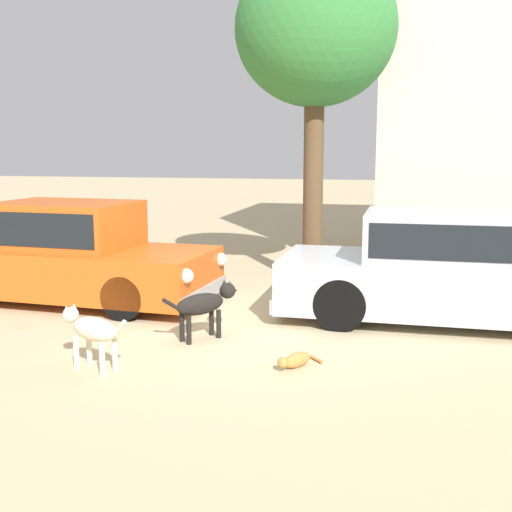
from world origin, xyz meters
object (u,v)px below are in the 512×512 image
at_px(stray_dog_spotted, 91,330).
at_px(acacia_tree_left, 315,32).
at_px(parked_sedan_nearest, 68,253).
at_px(stray_dog_tan, 206,303).
at_px(parked_sedan_second, 443,268).
at_px(stray_cat, 296,360).

height_order(stray_dog_spotted, acacia_tree_left, acacia_tree_left).
bearing_deg(parked_sedan_nearest, acacia_tree_left, 34.02).
bearing_deg(stray_dog_tan, parked_sedan_second, -23.81).
bearing_deg(stray_cat, parked_sedan_second, 177.59).
relative_size(parked_sedan_nearest, stray_dog_tan, 5.10).
distance_m(parked_sedan_nearest, stray_dog_tan, 2.94).
height_order(parked_sedan_second, acacia_tree_left, acacia_tree_left).
height_order(parked_sedan_second, stray_cat, parked_sedan_second).
bearing_deg(acacia_tree_left, stray_cat, -84.12).
bearing_deg(stray_cat, acacia_tree_left, -141.83).
relative_size(stray_dog_tan, stray_cat, 1.56).
distance_m(stray_dog_spotted, stray_cat, 2.14).
relative_size(stray_dog_tan, acacia_tree_left, 0.17).
relative_size(stray_cat, acacia_tree_left, 0.11).
distance_m(parked_sedan_nearest, parked_sedan_second, 5.38).
xyz_separation_m(stray_dog_tan, stray_cat, (1.23, -0.80, -0.35)).
relative_size(stray_dog_spotted, stray_dog_tan, 1.03).
bearing_deg(stray_dog_tan, acacia_tree_left, 25.06).
bearing_deg(stray_dog_spotted, parked_sedan_nearest, -36.34).
bearing_deg(acacia_tree_left, parked_sedan_second, -43.43).
distance_m(parked_sedan_nearest, stray_dog_spotted, 3.23).
bearing_deg(stray_cat, parked_sedan_nearest, -87.52).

